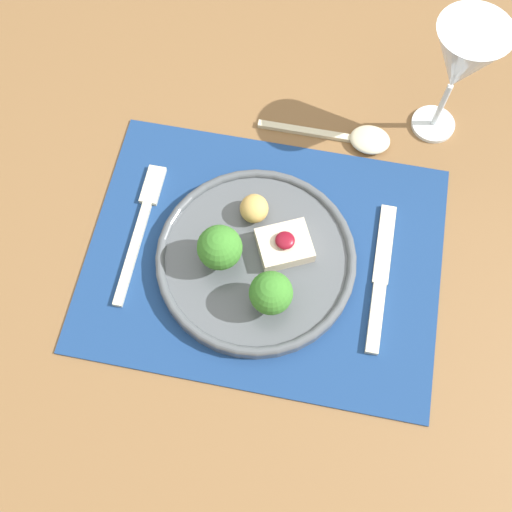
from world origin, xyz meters
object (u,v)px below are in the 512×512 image
Objects in this scene: fork at (142,222)px; knife at (379,286)px; spoon at (358,138)px; wine_glass_near at (462,62)px; dinner_plate at (255,258)px.

fork is 1.00× the size of knife.
wine_glass_near reaches higher than spoon.
spoon is at bearing 104.41° from knife.
wine_glass_near reaches higher than fork.
spoon reaches higher than fork.
knife is 0.29m from wine_glass_near.
wine_glass_near is (0.21, 0.26, 0.11)m from dinner_plate.
wine_glass_near is at bearing 79.87° from knife.
spoon is 0.17m from wine_glass_near.
dinner_plate is 1.25× the size of knife.
spoon is (0.26, 0.18, 0.00)m from fork.
fork is at bearing -147.73° from wine_glass_near.
knife reaches higher than fork.
fork is 0.45m from wine_glass_near.
knife is at bearing -0.64° from dinner_plate.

